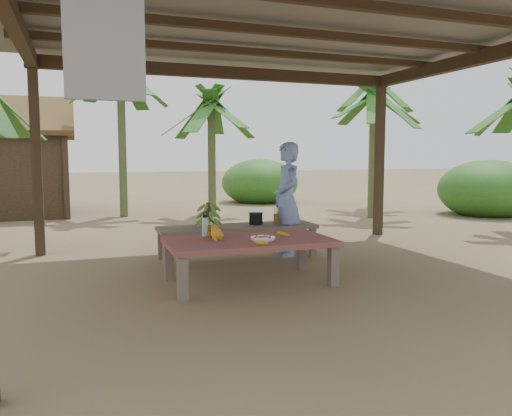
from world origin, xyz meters
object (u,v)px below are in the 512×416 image
object	(u,v)px
bench	(238,230)
cooking_pot	(256,219)
water_flask	(205,226)
work_table	(249,245)
plate	(263,238)
ripe_banana_bunch	(210,231)
woman	(287,199)

from	to	relation	value
bench	cooking_pot	xyz separation A→B (m)	(0.27, 0.03, 0.14)
bench	water_flask	bearing A→B (deg)	-124.05
work_table	plate	xyz separation A→B (m)	(0.12, -0.11, 0.08)
work_table	cooking_pot	xyz separation A→B (m)	(0.58, 1.41, 0.10)
bench	plate	size ratio (longest dim) A/B	8.25
bench	ripe_banana_bunch	distance (m)	1.47
ripe_banana_bunch	woman	size ratio (longest dim) A/B	0.18
work_table	cooking_pot	bearing A→B (deg)	68.37
work_table	water_flask	world-z (taller)	water_flask
water_flask	woman	xyz separation A→B (m)	(1.42, 0.96, 0.19)
work_table	ripe_banana_bunch	distance (m)	0.46
ripe_banana_bunch	cooking_pot	world-z (taller)	ripe_banana_bunch
ripe_banana_bunch	water_flask	distance (m)	0.24
work_table	ripe_banana_bunch	world-z (taller)	ripe_banana_bunch
ripe_banana_bunch	plate	distance (m)	0.59
ripe_banana_bunch	cooking_pot	xyz separation A→B (m)	(1.00, 1.29, -0.06)
water_flask	woman	bearing A→B (deg)	33.98
bench	cooking_pot	size ratio (longest dim) A/B	11.72
bench	woman	world-z (taller)	woman
plate	woman	bearing A→B (deg)	57.92
work_table	water_flask	distance (m)	0.57
plate	woman	size ratio (longest dim) A/B	0.17
water_flask	cooking_pot	world-z (taller)	water_flask
cooking_pot	woman	bearing A→B (deg)	-12.27
bench	cooking_pot	bearing A→B (deg)	6.15
work_table	plate	size ratio (longest dim) A/B	6.78
plate	woman	world-z (taller)	woman
bench	work_table	bearing A→B (deg)	-101.83
work_table	water_flask	xyz separation A→B (m)	(-0.40, 0.36, 0.18)
plate	water_flask	world-z (taller)	water_flask
work_table	cooking_pot	distance (m)	1.53
bench	cooking_pot	world-z (taller)	cooking_pot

